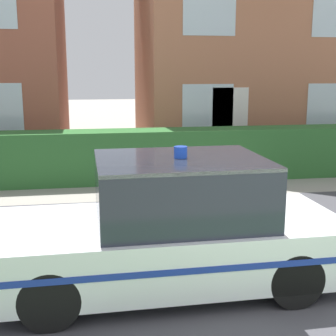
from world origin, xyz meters
The scene contains 4 objects.
road_strip centered at (0.00, 3.83, 0.01)m, with size 28.00×5.42×0.01m, color #424247.
garden_hedge centered at (-1.16, 8.25, 0.60)m, with size 15.92×0.88×1.20m, color #2D662D.
police_car centered at (-1.10, 2.74, 0.73)m, with size 4.21×1.80×1.69m.
house_right centered at (2.90, 12.51, 3.79)m, with size 6.77×5.64×7.44m.
Camera 1 is at (-1.98, -2.44, 2.55)m, focal length 50.00 mm.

